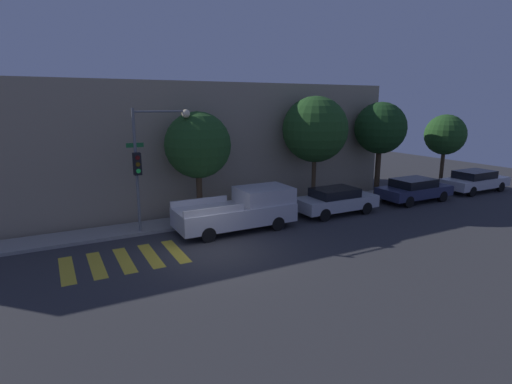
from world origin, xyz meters
name	(u,v)px	position (x,y,z in m)	size (l,w,h in m)	color
ground_plane	(215,252)	(0.00, 0.00, 0.00)	(60.00, 60.00, 0.00)	#333335
sidewalk	(182,222)	(0.00, 4.06, 0.07)	(26.00, 1.71, 0.14)	gray
building_row	(155,145)	(0.00, 8.31, 3.24)	(26.00, 6.00, 6.48)	gray
crosswalk	(124,260)	(-3.15, 0.80, 0.00)	(4.18, 2.60, 0.00)	gold
traffic_light_pole	(149,152)	(-1.47, 3.37, 3.47)	(2.73, 0.56, 5.27)	slate
pickup_truck	(242,209)	(2.15, 2.10, 0.88)	(5.21, 2.05, 1.78)	#BCBCC1
sedan_near_corner	(336,200)	(7.37, 2.10, 0.71)	(4.20, 1.76, 1.32)	#B7BABF
sedan_middle	(414,189)	(12.97, 2.10, 0.70)	(4.33, 1.87, 1.31)	#2D3351
sedan_far_end	(475,180)	(18.41, 2.10, 0.71)	(4.56, 1.82, 1.34)	silver
tree_near_corner	(198,145)	(0.90, 4.03, 3.59)	(3.01, 3.01, 5.11)	#4C3823
tree_midblock	(315,130)	(7.39, 4.03, 4.10)	(3.44, 3.44, 5.83)	#4C3823
tree_far_end	(380,128)	(12.02, 4.03, 4.02)	(2.97, 2.97, 5.53)	#42301E
tree_behind_truck	(445,135)	(17.74, 4.03, 3.44)	(2.59, 2.59, 4.76)	#4C3823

